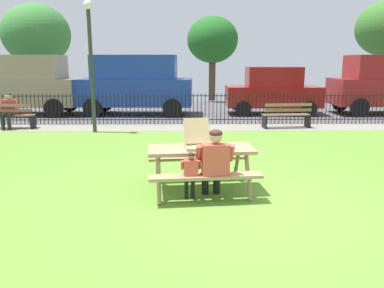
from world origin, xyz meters
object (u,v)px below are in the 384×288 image
(child_at_table, at_px, (191,172))
(parked_car_right, at_px, (273,90))
(lamp_post_walkway, at_px, (91,54))
(far_tree_midleft, at_px, (213,40))
(far_tree_left, at_px, (36,35))
(picnic_table_foreground, at_px, (201,157))
(parked_car_left, at_px, (22,83))
(pizza_box_open, at_px, (198,143))
(adult_at_table, at_px, (214,161))
(parked_car_center, at_px, (136,83))
(park_bench_center, at_px, (287,116))
(person_on_park_bench, at_px, (9,109))
(park_bench_left, at_px, (9,116))

(child_at_table, distance_m, parked_car_right, 10.87)
(lamp_post_walkway, xyz_separation_m, far_tree_midleft, (4.41, 9.85, 0.90))
(parked_car_right, xyz_separation_m, far_tree_left, (-11.91, 5.78, 2.63))
(picnic_table_foreground, xyz_separation_m, parked_car_left, (-7.07, 9.70, 0.71))
(parked_car_right, distance_m, far_tree_midleft, 6.60)
(pizza_box_open, xyz_separation_m, far_tree_midleft, (1.29, 15.49, 2.48))
(far_tree_midleft, bearing_deg, parked_car_left, -145.20)
(picnic_table_foreground, height_order, adult_at_table, adult_at_table)
(parked_car_center, bearing_deg, adult_at_table, -75.92)
(pizza_box_open, xyz_separation_m, lamp_post_walkway, (-3.12, 5.64, 1.58))
(adult_at_table, xyz_separation_m, lamp_post_walkway, (-3.37, 6.11, 1.79))
(park_bench_center, xyz_separation_m, far_tree_left, (-11.63, 9.19, 3.22))
(pizza_box_open, xyz_separation_m, far_tree_left, (-8.44, 15.49, 2.78))
(adult_at_table, relative_size, far_tree_left, 0.22)
(picnic_table_foreground, xyz_separation_m, child_at_table, (-0.18, -0.55, -0.09))
(far_tree_midleft, bearing_deg, person_on_park_bench, -128.88)
(park_bench_center, height_order, far_tree_midleft, far_tree_midleft)
(park_bench_center, bearing_deg, lamp_post_walkway, -174.03)
(parked_car_center, relative_size, far_tree_midleft, 1.03)
(parked_car_left, xyz_separation_m, far_tree_left, (-1.42, 5.78, 2.34))
(person_on_park_bench, xyz_separation_m, lamp_post_walkway, (2.99, -0.68, 1.79))
(parked_car_right, bearing_deg, child_at_table, -109.34)
(adult_at_table, relative_size, park_bench_center, 0.73)
(park_bench_left, relative_size, parked_car_center, 0.34)
(pizza_box_open, distance_m, child_at_table, 0.66)
(parked_car_center, bearing_deg, pizza_box_open, -76.65)
(park_bench_center, distance_m, lamp_post_walkway, 6.66)
(parked_car_center, bearing_deg, lamp_post_walkway, -101.28)
(child_at_table, distance_m, person_on_park_bench, 9.09)
(lamp_post_walkway, bearing_deg, far_tree_left, 118.40)
(adult_at_table, relative_size, park_bench_left, 0.74)
(child_at_table, distance_m, parked_car_center, 10.51)
(picnic_table_foreground, bearing_deg, lamp_post_walkway, 119.37)
(adult_at_table, bearing_deg, park_bench_left, 133.19)
(pizza_box_open, height_order, park_bench_center, pizza_box_open)
(park_bench_left, bearing_deg, parked_car_right, 19.63)
(child_at_table, relative_size, lamp_post_walkway, 0.21)
(lamp_post_walkway, xyz_separation_m, parked_car_center, (0.81, 4.07, -1.14))
(pizza_box_open, distance_m, parked_car_right, 10.31)
(park_bench_left, bearing_deg, park_bench_center, 0.00)
(adult_at_table, xyz_separation_m, person_on_park_bench, (-6.36, 6.79, 0.00))
(adult_at_table, relative_size, far_tree_midleft, 0.26)
(park_bench_left, distance_m, parked_car_left, 3.64)
(park_bench_left, distance_m, parked_car_center, 5.19)
(pizza_box_open, relative_size, adult_at_table, 0.48)
(adult_at_table, bearing_deg, parked_car_right, 72.48)
(picnic_table_foreground, relative_size, far_tree_left, 0.36)
(picnic_table_foreground, relative_size, adult_at_table, 1.62)
(parked_car_left, bearing_deg, adult_at_table, -54.47)
(child_at_table, relative_size, person_on_park_bench, 0.70)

